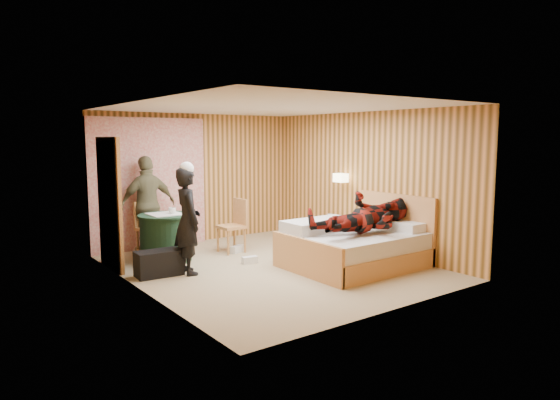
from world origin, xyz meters
TOP-DOWN VIEW (x-y plane):
  - floor at (0.00, 0.00)m, footprint 4.20×5.00m
  - ceiling at (0.00, 0.00)m, footprint 4.20×5.00m
  - wall_back at (0.00, 2.50)m, footprint 4.20×0.02m
  - wall_left at (-2.10, 0.00)m, footprint 0.02×5.00m
  - wall_right at (2.10, 0.00)m, footprint 0.02×5.00m
  - curtain at (-1.00, 2.43)m, footprint 2.20×0.08m
  - doorway at (-2.06, 1.40)m, footprint 0.06×0.90m
  - wall_lamp at (1.92, 0.45)m, footprint 0.26×0.24m
  - bed at (1.12, -0.74)m, footprint 2.03×1.60m
  - nightstand at (1.88, 0.56)m, footprint 0.38×0.52m
  - round_table at (-1.16, 1.35)m, footprint 0.90×0.90m
  - chair_far at (-1.19, 2.05)m, footprint 0.53×0.53m
  - chair_near at (0.12, 1.26)m, footprint 0.44×0.44m
  - duffel_bag at (-1.62, 0.56)m, footprint 0.69×0.39m
  - sneaker_left at (-0.14, 0.38)m, footprint 0.27×0.14m
  - sneaker_right at (0.10, 1.17)m, footprint 0.30×0.21m
  - woman_standing at (-1.21, 0.42)m, footprint 0.46×0.63m
  - man_at_table at (-1.16, 2.10)m, footprint 1.03×0.46m
  - man_on_bed at (1.15, -0.97)m, footprint 0.86×0.67m
  - book_lower at (1.88, 0.51)m, footprint 0.21×0.25m
  - book_upper at (1.88, 0.51)m, footprint 0.20×0.25m
  - cup_nightstand at (1.88, 0.69)m, footprint 0.12×0.12m
  - cup_table at (-1.06, 1.30)m, footprint 0.15×0.15m

SIDE VIEW (x-z plane):
  - floor at x=0.00m, z-range -0.01..0.01m
  - sneaker_left at x=-0.14m, z-range 0.00..0.11m
  - sneaker_right at x=0.10m, z-range 0.00..0.12m
  - duffel_bag at x=-1.62m, z-range 0.00..0.38m
  - nightstand at x=1.88m, z-range 0.01..0.51m
  - bed at x=1.12m, z-range -0.23..0.87m
  - round_table at x=-1.16m, z-range 0.00..0.80m
  - book_lower at x=1.88m, z-range 0.50..0.52m
  - book_upper at x=1.88m, z-range 0.52..0.54m
  - chair_far at x=-1.19m, z-range 0.07..1.00m
  - cup_nightstand at x=1.88m, z-range 0.50..0.60m
  - chair_near at x=0.12m, z-range 0.08..1.03m
  - woman_standing at x=-1.21m, z-range 0.00..1.61m
  - cup_table at x=-1.06m, z-range 0.79..0.89m
  - man_at_table at x=-1.16m, z-range 0.00..1.72m
  - man_on_bed at x=1.15m, z-range 0.09..1.86m
  - doorway at x=-2.06m, z-range 0.00..2.05m
  - curtain at x=-1.00m, z-range 0.00..2.40m
  - wall_back at x=0.00m, z-range 0.00..2.50m
  - wall_left at x=-2.10m, z-range 0.00..2.50m
  - wall_right at x=2.10m, z-range 0.00..2.50m
  - wall_lamp at x=1.92m, z-range 1.22..1.38m
  - ceiling at x=0.00m, z-range 2.50..2.50m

